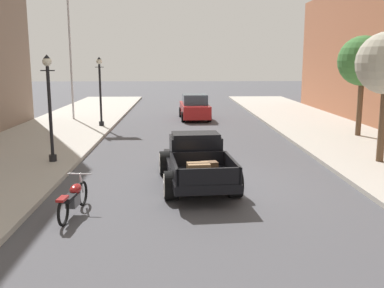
{
  "coord_description": "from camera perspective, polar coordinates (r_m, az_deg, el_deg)",
  "views": [
    {
      "loc": [
        -0.83,
        -13.32,
        3.77
      ],
      "look_at": [
        -0.34,
        1.21,
        1.0
      ],
      "focal_mm": 40.8,
      "sensor_mm": 36.0,
      "label": 1
    }
  ],
  "objects": [
    {
      "name": "street_lamp_far",
      "position": [
        25.18,
        -11.92,
        7.41
      ],
      "size": [
        0.5,
        0.32,
        3.85
      ],
      "color": "black",
      "rests_on": "sidewalk_left"
    },
    {
      "name": "car_background_red",
      "position": [
        28.65,
        0.34,
        4.78
      ],
      "size": [
        2.03,
        4.38,
        1.65
      ],
      "color": "#AD1E1E",
      "rests_on": "ground"
    },
    {
      "name": "street_lamp_near",
      "position": [
        16.5,
        -18.14,
        5.44
      ],
      "size": [
        0.5,
        0.32,
        3.85
      ],
      "color": "black",
      "rests_on": "sidewalk_left"
    },
    {
      "name": "ground_plane",
      "position": [
        13.87,
        1.59,
        -4.99
      ],
      "size": [
        140.0,
        140.0,
        0.0
      ],
      "primitive_type": "plane",
      "color": "#47474C"
    },
    {
      "name": "hotrod_truck_black",
      "position": [
        13.62,
        0.49,
        -2.01
      ],
      "size": [
        2.45,
        5.03,
        1.58
      ],
      "color": "black",
      "rests_on": "ground"
    },
    {
      "name": "motorcycle_parked",
      "position": [
        11.25,
        -15.25,
        -6.82
      ],
      "size": [
        0.62,
        2.12,
        0.93
      ],
      "color": "black",
      "rests_on": "ground"
    },
    {
      "name": "street_tree_second",
      "position": [
        22.83,
        21.44,
        10.01
      ],
      "size": [
        2.39,
        2.39,
        4.83
      ],
      "color": "brown",
      "rests_on": "sidewalk_right"
    },
    {
      "name": "flagpole",
      "position": [
        28.64,
        -15.31,
        14.43
      ],
      "size": [
        1.74,
        0.16,
        9.16
      ],
      "color": "#B2B2B7",
      "rests_on": "sidewalk_left"
    }
  ]
}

